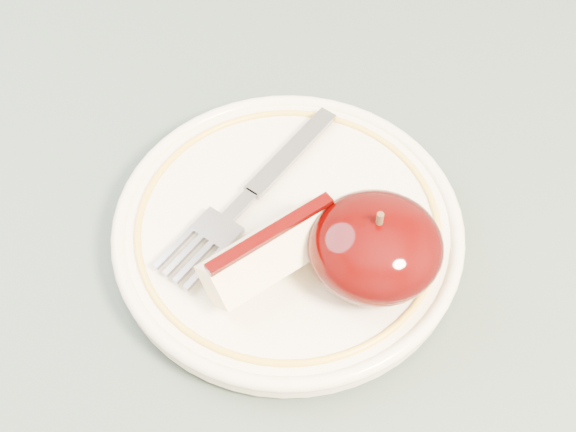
{
  "coord_description": "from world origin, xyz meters",
  "views": [
    {
      "loc": [
        -0.02,
        -0.23,
        1.17
      ],
      "look_at": [
        -0.03,
        0.05,
        0.78
      ],
      "focal_mm": 50.0,
      "sensor_mm": 36.0,
      "label": 1
    }
  ],
  "objects_px": {
    "plate": "(288,229)",
    "apple_half": "(375,247)",
    "table": "(327,368)",
    "fork": "(250,195)"
  },
  "relations": [
    {
      "from": "plate",
      "to": "fork",
      "type": "relative_size",
      "value": 1.52
    },
    {
      "from": "plate",
      "to": "fork",
      "type": "height_order",
      "value": "fork"
    },
    {
      "from": "fork",
      "to": "apple_half",
      "type": "bearing_deg",
      "value": -88.09
    },
    {
      "from": "table",
      "to": "apple_half",
      "type": "bearing_deg",
      "value": 36.33
    },
    {
      "from": "apple_half",
      "to": "fork",
      "type": "relative_size",
      "value": 0.55
    },
    {
      "from": "apple_half",
      "to": "plate",
      "type": "bearing_deg",
      "value": 149.72
    },
    {
      "from": "apple_half",
      "to": "fork",
      "type": "height_order",
      "value": "apple_half"
    },
    {
      "from": "plate",
      "to": "fork",
      "type": "distance_m",
      "value": 0.03
    },
    {
      "from": "plate",
      "to": "fork",
      "type": "xyz_separation_m",
      "value": [
        -0.02,
        0.02,
        0.01
      ]
    },
    {
      "from": "plate",
      "to": "apple_half",
      "type": "height_order",
      "value": "apple_half"
    }
  ]
}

